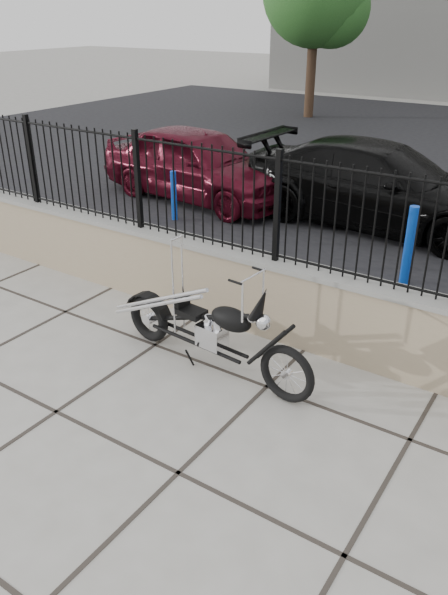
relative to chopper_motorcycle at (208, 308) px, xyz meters
name	(u,v)px	position (x,y,z in m)	size (l,w,h in m)	color
ground_plane	(56,412)	(-0.77, -1.49, -0.71)	(90.00, 90.00, 0.00)	#99968E
parking_lot	(428,161)	(-0.77, 11.01, -0.71)	(30.00, 30.00, 0.00)	black
retaining_wall	(204,278)	(-0.77, 1.01, -0.23)	(14.00, 0.36, 0.96)	gray
iron_fence	(202,195)	(-0.77, 1.01, 0.85)	(14.00, 0.08, 1.20)	black
chopper_motorcycle	(208,308)	(0.00, 0.00, 0.00)	(2.38, 0.42, 1.43)	black
car_red	(198,163)	(-3.76, 5.03, 0.02)	(1.73, 4.29, 1.46)	#4E0B19
car_black	(379,185)	(-0.17, 5.51, 0.01)	(2.02, 4.98, 1.44)	black
bollard_a	(174,196)	(-3.37, 3.71, -0.26)	(0.11, 0.11, 0.91)	#0C3AB7
bollard_b	(409,246)	(1.09, 3.30, -0.15)	(0.14, 0.14, 1.14)	#0D1ECC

